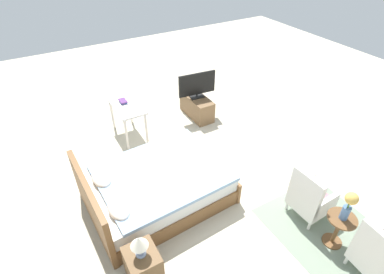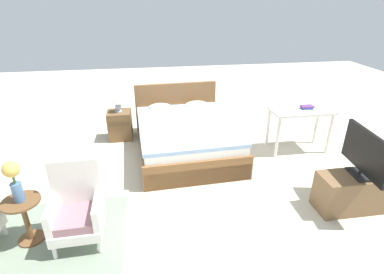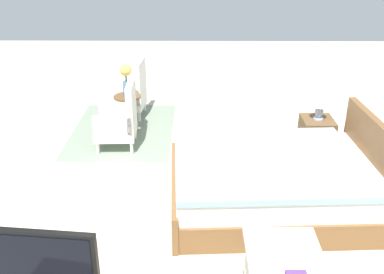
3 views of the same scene
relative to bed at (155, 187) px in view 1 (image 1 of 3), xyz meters
name	(u,v)px [view 1 (image 1 of 3)]	position (x,y,z in m)	size (l,w,h in m)	color
ground_plane	(211,178)	(-0.03, -1.08, -0.30)	(16.00, 16.00, 0.00)	beige
floor_rug	(336,239)	(-2.03, -1.99, -0.29)	(2.10, 1.50, 0.01)	gray
bed	(155,187)	(0.00, 0.00, 0.00)	(1.73, 2.28, 0.96)	brown
armchair_by_window_left	(378,256)	(-2.59, -1.94, 0.09)	(0.58, 0.58, 0.92)	white
armchair_by_window_right	(310,198)	(-1.47, -1.94, 0.09)	(0.55, 0.55, 0.92)	white
side_table	(338,227)	(-2.03, -1.90, 0.05)	(0.40, 0.40, 0.55)	brown
flower_vase	(349,204)	(-2.03, -1.90, 0.54)	(0.17, 0.17, 0.48)	#4C709E
nightstand	(143,266)	(-1.17, 0.69, -0.02)	(0.44, 0.41, 0.55)	brown
table_lamp	(139,244)	(-1.17, 0.69, 0.47)	(0.22, 0.22, 0.33)	#9EADC6
tv_stand	(197,106)	(1.94, -1.94, -0.05)	(0.96, 0.40, 0.50)	brown
tv_flatscreen	(197,85)	(1.94, -1.94, 0.51)	(0.23, 0.88, 0.59)	black
vanity_desk	(127,109)	(1.97, -0.28, 0.35)	(1.04, 0.52, 0.77)	silver
book_stack	(123,101)	(2.08, -0.25, 0.50)	(0.22, 0.15, 0.05)	#284C8E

